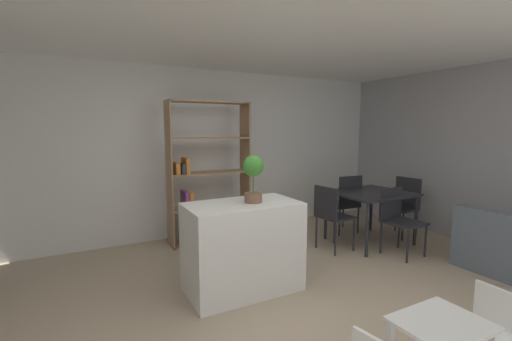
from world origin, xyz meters
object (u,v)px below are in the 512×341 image
(potted_plant_on_island, at_px, (253,174))
(dining_chair_island_side, at_px, (331,212))
(child_chair_right, at_px, (488,326))
(child_table, at_px, (441,337))
(dining_chair_far, at_px, (346,200))
(kitchen_island, at_px, (243,247))
(dining_chair_window_side, at_px, (404,202))
(dining_table, at_px, (370,197))
(dining_chair_near, at_px, (398,215))
(open_bookshelf, at_px, (203,181))

(potted_plant_on_island, bearing_deg, dining_chair_island_side, 18.14)
(potted_plant_on_island, distance_m, child_chair_right, 2.26)
(child_table, xyz_separation_m, dining_chair_far, (1.86, 2.85, 0.15))
(kitchen_island, height_order, dining_chair_window_side, kitchen_island)
(potted_plant_on_island, height_order, child_chair_right, potted_plant_on_island)
(dining_table, height_order, dining_chair_island_side, dining_chair_island_side)
(potted_plant_on_island, distance_m, dining_chair_far, 2.51)
(kitchen_island, distance_m, child_table, 1.95)
(dining_chair_far, bearing_deg, child_chair_right, 69.58)
(kitchen_island, height_order, dining_chair_island_side, kitchen_island)
(dining_chair_far, relative_size, dining_chair_near, 1.08)
(dining_table, bearing_deg, dining_chair_far, 90.95)
(open_bookshelf, distance_m, dining_chair_window_side, 3.20)
(kitchen_island, height_order, dining_chair_far, dining_chair_far)
(potted_plant_on_island, relative_size, child_table, 0.89)
(open_bookshelf, xyz_separation_m, child_chair_right, (0.85, -3.55, -0.60))
(kitchen_island, relative_size, child_chair_right, 1.99)
(dining_chair_window_side, bearing_deg, child_chair_right, -46.14)
(child_chair_right, bearing_deg, dining_chair_far, 156.31)
(child_chair_right, bearing_deg, dining_chair_island_side, 167.46)
(kitchen_island, xyz_separation_m, dining_chair_near, (2.33, -0.04, 0.06))
(kitchen_island, xyz_separation_m, potted_plant_on_island, (0.11, -0.02, 0.77))
(dining_chair_island_side, bearing_deg, dining_chair_near, -127.90)
(open_bookshelf, relative_size, dining_chair_window_side, 2.27)
(dining_table, height_order, dining_chair_near, dining_chair_near)
(child_table, xyz_separation_m, dining_chair_window_side, (2.63, 2.36, 0.13))
(child_table, distance_m, dining_chair_near, 2.63)
(potted_plant_on_island, relative_size, dining_table, 0.45)
(open_bookshelf, distance_m, dining_chair_island_side, 1.90)
(kitchen_island, bearing_deg, potted_plant_on_island, -10.52)
(child_chair_right, xyz_separation_m, dining_chair_island_side, (0.57, 2.35, 0.23))
(child_table, distance_m, child_chair_right, 0.55)
(open_bookshelf, distance_m, dining_chair_far, 2.31)
(potted_plant_on_island, bearing_deg, kitchen_island, 169.48)
(dining_chair_far, bearing_deg, kitchen_island, 26.93)
(kitchen_island, distance_m, dining_chair_window_side, 3.13)
(open_bookshelf, height_order, child_table, open_bookshelf)
(child_table, relative_size, dining_chair_near, 0.62)
(child_chair_right, distance_m, dining_chair_window_side, 3.17)
(open_bookshelf, relative_size, child_table, 3.81)
(dining_chair_near, bearing_deg, potted_plant_on_island, 175.42)
(kitchen_island, bearing_deg, dining_chair_window_side, 8.70)
(potted_plant_on_island, height_order, dining_chair_window_side, potted_plant_on_island)
(child_chair_right, bearing_deg, kitchen_island, -150.89)
(kitchen_island, relative_size, dining_chair_near, 1.32)
(kitchen_island, distance_m, dining_chair_near, 2.33)
(open_bookshelf, height_order, dining_chair_island_side, open_bookshelf)
(kitchen_island, distance_m, potted_plant_on_island, 0.78)
(potted_plant_on_island, height_order, open_bookshelf, open_bookshelf)
(open_bookshelf, xyz_separation_m, dining_chair_far, (2.17, -0.70, -0.37))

